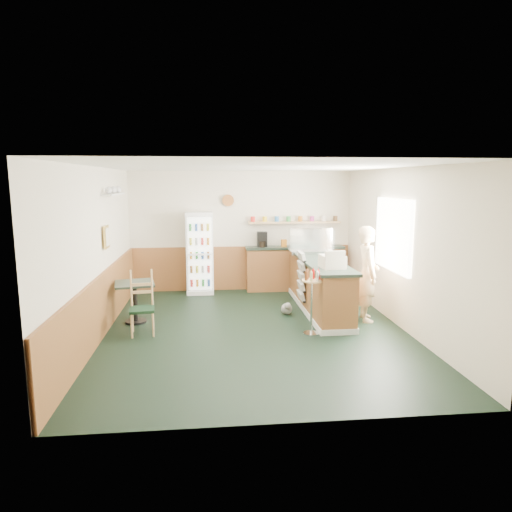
{
  "coord_description": "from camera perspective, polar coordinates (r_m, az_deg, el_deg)",
  "views": [
    {
      "loc": [
        -0.74,
        -7.32,
        2.48
      ],
      "look_at": [
        0.08,
        0.6,
        1.17
      ],
      "focal_mm": 32.0,
      "sensor_mm": 36.0,
      "label": 1
    }
  ],
  "objects": [
    {
      "name": "room_envelope",
      "position": [
        8.12,
        -2.29,
        2.6
      ],
      "size": [
        5.04,
        6.02,
        2.72
      ],
      "color": "beige",
      "rests_on": "ground"
    },
    {
      "name": "cafe_table",
      "position": [
        8.31,
        -14.89,
        -4.66
      ],
      "size": [
        0.77,
        0.77,
        0.72
      ],
      "rotation": [
        0.0,
        0.0,
        0.19
      ],
      "color": "black",
      "rests_on": "ground"
    },
    {
      "name": "display_case",
      "position": [
        9.44,
        6.91,
        1.87
      ],
      "size": [
        0.88,
        0.46,
        0.5
      ],
      "color": "silver",
      "rests_on": "service_counter"
    },
    {
      "name": "cafe_chair",
      "position": [
        7.72,
        -14.0,
        -5.42
      ],
      "size": [
        0.43,
        0.43,
        1.04
      ],
      "rotation": [
        0.0,
        0.0,
        0.12
      ],
      "color": "black",
      "rests_on": "ground"
    },
    {
      "name": "service_counter",
      "position": [
        8.88,
        7.85,
        -3.86
      ],
      "size": [
        0.68,
        3.01,
        1.01
      ],
      "color": "brown",
      "rests_on": "ground"
    },
    {
      "name": "drinks_fridge",
      "position": [
        10.18,
        -7.04,
        0.37
      ],
      "size": [
        0.59,
        0.52,
        1.8
      ],
      "color": "white",
      "rests_on": "ground"
    },
    {
      "name": "shopkeeper",
      "position": [
        8.33,
        13.74,
        -2.18
      ],
      "size": [
        0.47,
        0.61,
        1.7
      ],
      "primitive_type": "imported",
      "rotation": [
        0.0,
        0.0,
        1.46
      ],
      "color": "tan",
      "rests_on": "ground"
    },
    {
      "name": "cash_register",
      "position": [
        7.89,
        9.51,
        -0.69
      ],
      "size": [
        0.41,
        0.43,
        0.22
      ],
      "primitive_type": "cube",
      "rotation": [
        0.0,
        0.0,
        0.08
      ],
      "color": "beige",
      "rests_on": "service_counter"
    },
    {
      "name": "newspaper_rack",
      "position": [
        8.69,
        5.69,
        -2.54
      ],
      "size": [
        0.09,
        0.47,
        0.93
      ],
      "color": "black",
      "rests_on": "ground"
    },
    {
      "name": "dog_doorstop",
      "position": [
        8.61,
        3.88,
        -6.56
      ],
      "size": [
        0.21,
        0.27,
        0.25
      ],
      "rotation": [
        0.0,
        0.0,
        0.01
      ],
      "color": "gray",
      "rests_on": "ground"
    },
    {
      "name": "back_counter",
      "position": [
        10.48,
        4.77,
        -1.29
      ],
      "size": [
        2.24,
        0.42,
        1.69
      ],
      "color": "brown",
      "rests_on": "ground"
    },
    {
      "name": "condiment_stand",
      "position": [
        7.45,
        6.99,
        -4.67
      ],
      "size": [
        0.34,
        0.34,
        1.05
      ],
      "rotation": [
        0.0,
        0.0,
        0.15
      ],
      "color": "silver",
      "rests_on": "ground"
    },
    {
      "name": "ground",
      "position": [
        7.76,
        -0.17,
        -9.27
      ],
      "size": [
        6.0,
        6.0,
        0.0
      ],
      "primitive_type": "plane",
      "color": "black",
      "rests_on": "ground"
    }
  ]
}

